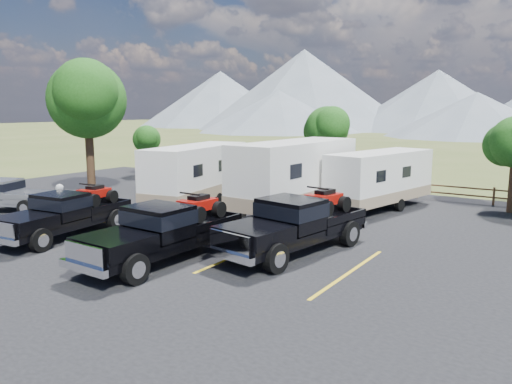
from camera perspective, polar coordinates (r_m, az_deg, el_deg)
The scene contains 17 objects.
ground at distance 16.30m, azimuth -15.46°, elevation -9.04°, with size 320.00×320.00×0.00m, color #455524.
asphalt_lot at distance 18.30m, azimuth -8.35°, elevation -6.67°, with size 44.00×34.00×0.04m, color black.
stall_lines at distance 19.02m, azimuth -6.34°, elevation -5.93°, with size 12.12×5.50×0.01m.
tree_big_nw at distance 30.92m, azimuth -18.76°, elevation 9.96°, with size 5.54×5.18×7.84m.
tree_north at distance 32.21m, azimuth 8.07°, elevation 7.19°, with size 3.46×3.24×5.25m.
tree_nw_small at distance 38.87m, azimuth -12.40°, elevation 5.89°, with size 2.59×2.43×3.85m.
rail_fence at distance 30.52m, azimuth 14.35°, elevation 0.77°, with size 36.12×0.12×1.00m.
mountain_range at distance 117.68m, azimuth 24.30°, elevation 10.05°, with size 209.00×71.00×20.00m.
rig_left at distance 21.23m, azimuth -20.86°, elevation -2.25°, with size 2.58×6.07×1.97m.
rig_center at distance 16.98m, azimuth -10.39°, elevation -4.36°, with size 2.40×6.43×2.13m.
rig_right at distance 17.70m, azimuth 4.54°, elevation -3.56°, with size 3.12×6.81×2.19m.
trailer_left at distance 26.41m, azimuth -6.81°, elevation 2.04°, with size 3.52×9.09×3.14m.
trailer_center at distance 24.48m, azimuth 4.47°, elevation 1.91°, with size 2.99×10.05×3.48m.
trailer_right at distance 25.90m, azimuth 13.97°, elevation 1.41°, with size 3.55×8.42×2.92m.
pickup_silver at distance 27.70m, azimuth -26.70°, elevation -0.28°, with size 5.53×3.50×1.58m.
person_a at distance 22.52m, azimuth -21.42°, elevation -1.58°, with size 0.71×0.47×1.95m, color silver.
person_b at distance 22.90m, azimuth -21.42°, elevation -1.91°, with size 0.75×0.59×1.55m, color slate.
Camera 1 is at (11.78, -10.06, 5.09)m, focal length 35.00 mm.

